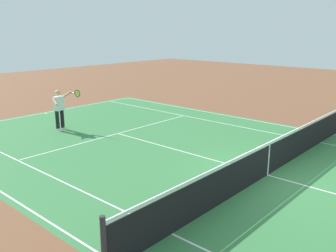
# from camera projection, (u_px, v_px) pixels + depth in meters

# --- Properties ---
(ground_plane) EXTENTS (60.00, 60.00, 0.00)m
(ground_plane) POSITION_uv_depth(u_px,v_px,m) (267.00, 175.00, 10.35)
(ground_plane) COLOR brown
(court_slab) EXTENTS (24.20, 11.40, 0.00)m
(court_slab) POSITION_uv_depth(u_px,v_px,m) (267.00, 175.00, 10.35)
(court_slab) COLOR #387A42
(court_slab) RESTS_ON ground_plane
(court_line_markings) EXTENTS (23.85, 11.05, 0.01)m
(court_line_markings) POSITION_uv_depth(u_px,v_px,m) (267.00, 175.00, 10.35)
(court_line_markings) COLOR white
(court_line_markings) RESTS_ON ground_plane
(tennis_net) EXTENTS (0.10, 11.70, 1.08)m
(tennis_net) POSITION_uv_depth(u_px,v_px,m) (268.00, 159.00, 10.23)
(tennis_net) COLOR #2D2D33
(tennis_net) RESTS_ON ground_plane
(tennis_player_near) EXTENTS (1.04, 0.79, 1.70)m
(tennis_player_near) POSITION_uv_depth(u_px,v_px,m) (60.00, 108.00, 14.75)
(tennis_player_near) COLOR black
(tennis_player_near) RESTS_ON ground_plane
(tennis_ball) EXTENTS (0.07, 0.07, 0.07)m
(tennis_ball) POSITION_uv_depth(u_px,v_px,m) (251.00, 153.00, 12.11)
(tennis_ball) COLOR #CCE01E
(tennis_ball) RESTS_ON ground_plane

